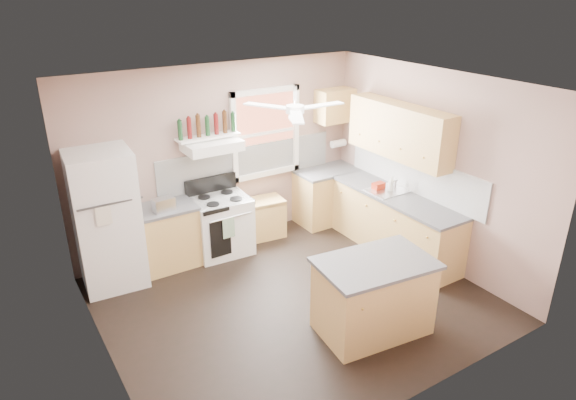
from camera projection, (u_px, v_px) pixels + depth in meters
floor at (294, 300)px, 6.50m from camera, size 4.50×4.50×0.00m
ceiling at (295, 86)px, 5.44m from camera, size 4.50×4.50×0.00m
wall_back at (220, 156)px, 7.54m from camera, size 4.50×0.05×2.70m
wall_right at (432, 167)px, 7.09m from camera, size 0.05×4.00×2.70m
wall_left at (93, 254)px, 4.85m from camera, size 0.05×4.00×2.70m
backsplash_back at (248, 163)px, 7.80m from camera, size 2.90×0.03×0.55m
backsplash_right at (413, 173)px, 7.37m from camera, size 0.03×2.60×0.55m
window_view at (265, 133)px, 7.78m from camera, size 1.00×0.02×1.20m
window_frame at (266, 133)px, 7.76m from camera, size 1.16×0.07×1.36m
refrigerator at (106, 220)px, 6.55m from camera, size 0.83×0.81×1.83m
base_cabinet_left at (164, 238)px, 7.13m from camera, size 0.90×0.60×0.86m
counter_left at (161, 209)px, 6.96m from camera, size 0.92×0.62×0.04m
toaster at (164, 204)px, 6.81m from camera, size 0.29×0.18×0.18m
stove at (222, 226)px, 7.50m from camera, size 0.84×0.69×0.86m
range_hood at (212, 146)px, 7.11m from camera, size 0.78×0.50×0.14m
bottle_shelf at (208, 137)px, 7.16m from camera, size 0.90×0.26×0.03m
cart at (263, 218)px, 8.01m from camera, size 0.67×0.48×0.62m
base_cabinet_corner at (327, 196)px, 8.51m from camera, size 1.00×0.60×0.86m
base_cabinet_right at (394, 225)px, 7.52m from camera, size 0.60×2.20×0.86m
counter_corner at (328, 171)px, 8.34m from camera, size 1.02×0.62×0.04m
counter_right at (396, 197)px, 7.34m from camera, size 0.62×2.22×0.04m
sink at (387, 191)px, 7.49m from camera, size 0.55×0.45×0.03m
faucet at (396, 184)px, 7.54m from camera, size 0.03×0.03×0.14m
upper_cabinet_right at (399, 131)px, 7.21m from camera, size 0.33×1.80×0.76m
upper_cabinet_corner at (335, 106)px, 8.13m from camera, size 0.60×0.33×0.52m
paper_towel at (338, 143)px, 8.47m from camera, size 0.26×0.12×0.12m
island at (373, 298)px, 5.79m from camera, size 1.28×0.89×0.86m
island_top at (376, 263)px, 5.62m from camera, size 1.36×0.97×0.04m
ceiling_fan_hub at (295, 109)px, 5.54m from camera, size 0.20×0.20×0.08m
soap_bottle at (391, 184)px, 7.43m from camera, size 0.12×0.12×0.23m
red_caddy at (378, 186)px, 7.54m from camera, size 0.19×0.13×0.10m
wine_bottles at (207, 126)px, 7.10m from camera, size 0.86×0.06×0.31m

